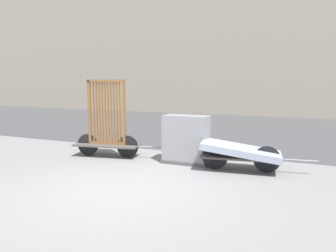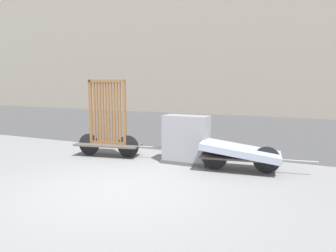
# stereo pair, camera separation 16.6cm
# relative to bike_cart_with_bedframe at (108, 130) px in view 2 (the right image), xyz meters

# --- Properties ---
(ground_plane) EXTENTS (60.00, 60.00, 0.00)m
(ground_plane) POSITION_rel_bike_cart_with_bedframe_xyz_m (1.69, -2.08, -0.68)
(ground_plane) COLOR slate
(road_strip) EXTENTS (56.00, 10.59, 0.01)m
(road_strip) POSITION_rel_bike_cart_with_bedframe_xyz_m (1.69, 6.55, -0.68)
(road_strip) COLOR #424244
(road_strip) RESTS_ON ground_plane
(bike_cart_with_bedframe) EXTENTS (2.39, 0.89, 1.95)m
(bike_cart_with_bedframe) POSITION_rel_bike_cart_with_bedframe_xyz_m (0.00, 0.00, 0.00)
(bike_cart_with_bedframe) COLOR #4C4742
(bike_cart_with_bedframe) RESTS_ON ground_plane
(bike_cart_with_mattress) EXTENTS (2.41, 1.08, 0.63)m
(bike_cart_with_mattress) POSITION_rel_bike_cart_with_bedframe_xyz_m (3.39, -0.00, -0.27)
(bike_cart_with_mattress) COLOR #4C4742
(bike_cart_with_mattress) RESTS_ON ground_plane
(utility_cabinet) EXTENTS (1.11, 0.54, 1.13)m
(utility_cabinet) POSITION_rel_bike_cart_with_bedframe_xyz_m (2.08, 0.16, -0.16)
(utility_cabinet) COLOR #4C4C4C
(utility_cabinet) RESTS_ON ground_plane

